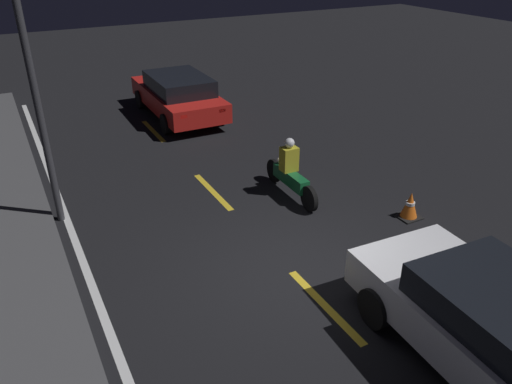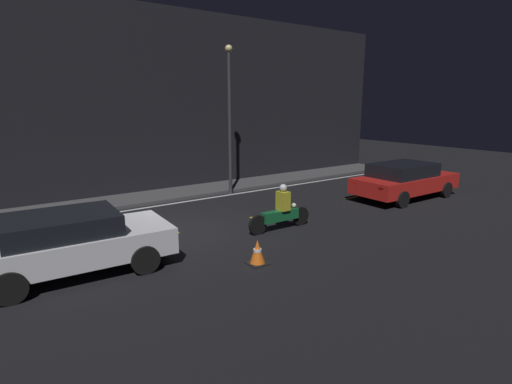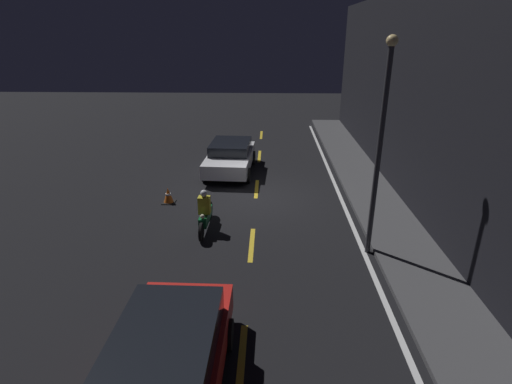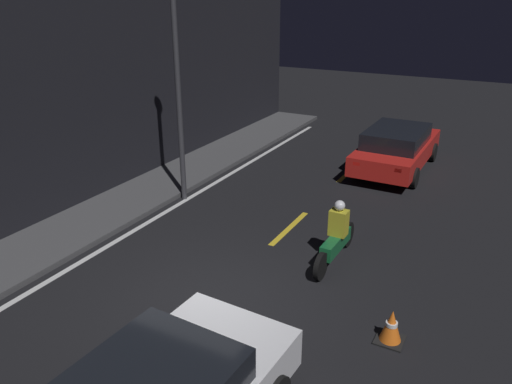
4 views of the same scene
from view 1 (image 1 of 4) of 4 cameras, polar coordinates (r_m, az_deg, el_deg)
name	(u,v)px [view 1 (image 1 of 4)]	position (r m, az deg, el deg)	size (l,w,h in m)	color
ground_plane	(292,272)	(8.92, 4.15, -9.13)	(56.00, 56.00, 0.00)	black
raised_curb	(22,358)	(8.00, -25.15, -16.77)	(28.00, 1.90, 0.13)	#424244
lane_dash_c	(325,305)	(8.28, 7.86, -12.70)	(2.00, 0.14, 0.01)	gold
lane_dash_d	(213,191)	(11.57, -4.96, 0.06)	(2.00, 0.14, 0.01)	gold
lane_dash_e	(153,131)	(15.49, -11.65, 6.84)	(2.00, 0.14, 0.01)	gold
lane_solid_kerb	(110,332)	(8.05, -16.39, -15.14)	(25.20, 0.14, 0.01)	silver
sedan_white	(495,325)	(7.49, 25.62, -13.51)	(4.14, 2.13, 1.34)	silver
taxi_red	(178,94)	(16.45, -8.89, 10.97)	(4.50, 1.99, 1.37)	red
motorcycle	(291,173)	(11.18, 3.97, 2.16)	(2.15, 0.37, 1.35)	black
traffic_cone_near	(410,205)	(10.85, 17.19, -1.48)	(0.46, 0.46, 0.58)	black
street_lamp	(29,64)	(10.07, -24.51, 13.19)	(0.28, 0.28, 5.76)	#333338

